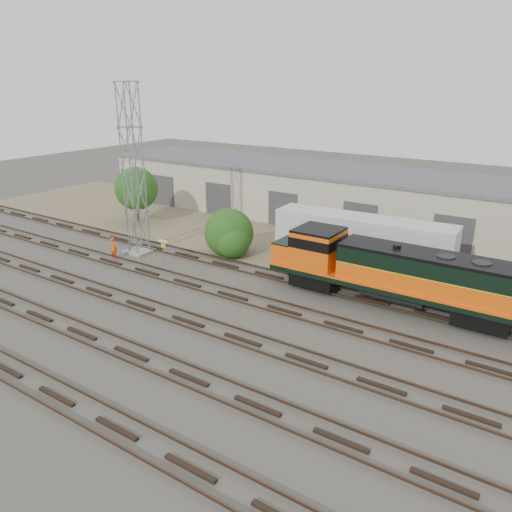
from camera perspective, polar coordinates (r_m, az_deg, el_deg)
The scene contains 11 objects.
ground at distance 32.35m, azimuth -4.29°, elevation -5.57°, with size 140.00×140.00×0.00m, color #47423A.
dirt_strip at distance 44.26m, azimuth 7.72°, elevation 1.32°, with size 80.00×16.00×0.02m, color #726047.
tracks at distance 30.26m, azimuth -7.81°, elevation -7.40°, with size 80.00×20.40×0.28m.
warehouse at distance 50.61m, azimuth 11.96°, elevation 6.48°, with size 58.40×10.40×5.30m.
locomotive at distance 32.43m, azimuth 15.05°, elevation -1.72°, with size 16.69×2.93×4.01m.
signal_tower at distance 41.41m, azimuth -13.83°, elevation 9.15°, with size 2.01×2.01×13.59m.
sign_post at distance 39.51m, azimuth -10.54°, elevation 1.04°, with size 0.82×0.07×2.00m.
worker at distance 41.75m, azimuth -15.95°, elevation 0.90°, with size 0.66×0.43×1.81m, color #F3520D.
semi_trailer at distance 38.04m, azimuth 12.53°, elevation 2.08°, with size 13.53×3.38×4.13m.
tree_west at distance 51.31m, azimuth -13.48°, elevation 7.32°, with size 4.47×4.26×5.57m.
tree_mid at distance 40.91m, azimuth -3.00°, elevation 2.42°, with size 4.26×4.06×4.06m.
Camera 1 is at (18.27, -22.94, 13.66)m, focal length 35.00 mm.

